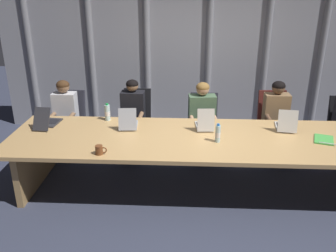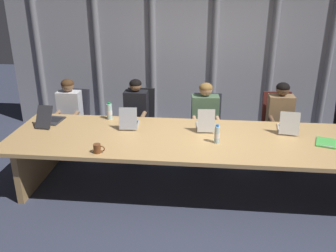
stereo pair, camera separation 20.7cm
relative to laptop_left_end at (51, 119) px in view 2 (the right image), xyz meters
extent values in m
plane|color=#383D51|center=(2.15, -0.30, -0.80)|extent=(14.33, 14.33, 0.00)
cube|color=tan|center=(2.15, -0.30, -0.08)|extent=(5.05, 1.35, 0.05)
cube|color=black|center=(2.15, -0.30, -0.15)|extent=(4.29, 0.10, 0.06)
cube|color=tan|center=(-0.12, -0.30, -0.45)|extent=(0.08, 1.15, 0.69)
cube|color=#9999A0|center=(2.15, 1.89, 0.71)|extent=(7.16, 0.10, 3.01)
cylinder|color=gray|center=(-0.92, 1.84, 0.71)|extent=(0.12, 0.12, 2.95)
cylinder|color=gray|center=(0.18, 1.84, 0.71)|extent=(0.12, 0.12, 2.95)
cylinder|color=gray|center=(1.17, 1.84, 0.71)|extent=(0.12, 0.12, 2.95)
cylinder|color=gray|center=(2.25, 1.84, 0.71)|extent=(0.12, 0.12, 2.95)
cylinder|color=gray|center=(3.24, 1.84, 0.71)|extent=(0.12, 0.12, 2.95)
cylinder|color=gray|center=(4.18, 1.84, 0.71)|extent=(0.12, 0.12, 2.95)
cube|color=#2D2D33|center=(0.01, 0.08, -0.05)|extent=(0.25, 0.35, 0.02)
cube|color=black|center=(0.01, 0.10, -0.04)|extent=(0.20, 0.20, 0.00)
cube|color=#2D2D33|center=(-0.02, -0.16, 0.10)|extent=(0.23, 0.18, 0.28)
cube|color=black|center=(-0.01, -0.16, 0.10)|extent=(0.21, 0.16, 0.25)
cube|color=#A8ADB7|center=(1.10, 0.06, -0.05)|extent=(0.26, 0.33, 0.02)
cube|color=black|center=(1.10, 0.08, -0.04)|extent=(0.21, 0.19, 0.00)
cube|color=#A8ADB7|center=(1.12, -0.13, 0.10)|extent=(0.24, 0.10, 0.29)
cube|color=black|center=(1.12, -0.13, 0.10)|extent=(0.22, 0.08, 0.26)
cube|color=beige|center=(2.13, 0.07, -0.05)|extent=(0.25, 0.33, 0.02)
cube|color=black|center=(2.13, 0.10, -0.04)|extent=(0.20, 0.19, 0.00)
cube|color=beige|center=(2.14, -0.12, 0.11)|extent=(0.23, 0.09, 0.29)
cube|color=black|center=(2.14, -0.11, 0.11)|extent=(0.20, 0.08, 0.26)
cube|color=beige|center=(3.22, 0.10, -0.05)|extent=(0.28, 0.34, 0.02)
cube|color=black|center=(3.23, 0.13, -0.04)|extent=(0.23, 0.20, 0.00)
cube|color=beige|center=(3.20, -0.09, 0.10)|extent=(0.26, 0.12, 0.28)
cube|color=black|center=(3.20, -0.08, 0.10)|extent=(0.23, 0.10, 0.25)
cube|color=#2D2D38|center=(0.00, 0.79, -0.37)|extent=(0.51, 0.51, 0.08)
cube|color=#2D2D38|center=(0.02, 1.01, -0.09)|extent=(0.44, 0.15, 0.48)
cylinder|color=#262628|center=(0.00, 0.79, -0.58)|extent=(0.05, 0.05, 0.35)
cylinder|color=black|center=(0.00, 0.79, -0.78)|extent=(0.60, 0.60, 0.04)
cube|color=black|center=(1.09, 0.79, -0.37)|extent=(0.49, 0.49, 0.08)
cube|color=black|center=(1.10, 1.01, -0.07)|extent=(0.43, 0.13, 0.52)
cylinder|color=#262628|center=(1.09, 0.79, -0.58)|extent=(0.05, 0.05, 0.35)
cylinder|color=black|center=(1.09, 0.79, -0.78)|extent=(0.60, 0.60, 0.04)
cube|color=#2D2D38|center=(2.16, 0.79, -0.37)|extent=(0.49, 0.49, 0.08)
cube|color=#2D2D38|center=(2.17, 1.01, -0.10)|extent=(0.43, 0.12, 0.47)
cylinder|color=#262628|center=(2.16, 0.79, -0.58)|extent=(0.05, 0.05, 0.35)
cylinder|color=black|center=(2.16, 0.79, -0.78)|extent=(0.60, 0.60, 0.04)
cube|color=#511E19|center=(3.25, 0.79, -0.37)|extent=(0.51, 0.51, 0.08)
cube|color=#511E19|center=(3.24, 1.01, -0.07)|extent=(0.44, 0.15, 0.52)
cylinder|color=#262628|center=(3.25, 0.79, -0.58)|extent=(0.05, 0.05, 0.35)
cylinder|color=black|center=(3.25, 0.79, -0.78)|extent=(0.60, 0.60, 0.04)
cube|color=silver|center=(-0.01, 0.77, -0.08)|extent=(0.36, 0.23, 0.50)
sphere|color=#8C6647|center=(-0.01, 0.77, 0.28)|extent=(0.20, 0.20, 0.20)
ellipsoid|color=#472D19|center=(-0.01, 0.77, 0.30)|extent=(0.20, 0.20, 0.15)
cylinder|color=silver|center=(0.13, 0.77, -0.01)|extent=(0.07, 0.14, 0.27)
cylinder|color=#8C6647|center=(0.14, 0.56, -0.13)|extent=(0.07, 0.30, 0.06)
cylinder|color=silver|center=(-0.16, 0.77, -0.01)|extent=(0.07, 0.14, 0.27)
cylinder|color=#8C6647|center=(-0.16, 0.56, -0.13)|extent=(0.07, 0.30, 0.06)
cylinder|color=#262833|center=(0.09, 0.57, -0.36)|extent=(0.14, 0.40, 0.13)
cylinder|color=#262833|center=(0.09, 0.39, -0.57)|extent=(0.11, 0.11, 0.45)
cylinder|color=#262833|center=(-0.11, 0.57, -0.36)|extent=(0.14, 0.40, 0.13)
cylinder|color=#262833|center=(-0.11, 0.39, -0.57)|extent=(0.11, 0.11, 0.45)
cube|color=black|center=(1.06, 0.77, -0.06)|extent=(0.36, 0.23, 0.54)
sphere|color=#8C6647|center=(1.06, 0.77, 0.31)|extent=(0.19, 0.19, 0.19)
ellipsoid|color=black|center=(1.06, 0.77, 0.33)|extent=(0.19, 0.19, 0.14)
cylinder|color=black|center=(1.21, 0.77, 0.02)|extent=(0.07, 0.14, 0.27)
cylinder|color=#8C6647|center=(1.20, 0.56, -0.10)|extent=(0.07, 0.30, 0.06)
cylinder|color=black|center=(0.91, 0.77, 0.02)|extent=(0.07, 0.14, 0.27)
cylinder|color=#8C6647|center=(0.91, 0.56, -0.10)|extent=(0.07, 0.30, 0.06)
cylinder|color=#262833|center=(1.16, 0.57, -0.36)|extent=(0.14, 0.40, 0.13)
cylinder|color=#262833|center=(1.15, 0.39, -0.57)|extent=(0.11, 0.11, 0.45)
cylinder|color=#262833|center=(0.96, 0.57, -0.36)|extent=(0.14, 0.40, 0.13)
cylinder|color=#262833|center=(0.95, 0.39, -0.57)|extent=(0.11, 0.11, 0.45)
cube|color=#4C6B4C|center=(2.13, 0.77, -0.08)|extent=(0.43, 0.26, 0.50)
sphere|color=tan|center=(2.13, 0.77, 0.27)|extent=(0.20, 0.20, 0.20)
ellipsoid|color=olive|center=(2.13, 0.77, 0.30)|extent=(0.20, 0.20, 0.15)
cylinder|color=#4C6B4C|center=(2.30, 0.78, -0.02)|extent=(0.08, 0.14, 0.27)
cylinder|color=tan|center=(2.32, 0.58, -0.14)|extent=(0.09, 0.30, 0.06)
cylinder|color=#4C6B4C|center=(1.95, 0.75, -0.02)|extent=(0.08, 0.14, 0.27)
cylinder|color=tan|center=(1.97, 0.54, -0.14)|extent=(0.09, 0.30, 0.06)
cylinder|color=#262833|center=(2.24, 0.58, -0.36)|extent=(0.16, 0.41, 0.13)
cylinder|color=#262833|center=(2.26, 0.40, -0.57)|extent=(0.11, 0.11, 0.45)
cylinder|color=#262833|center=(2.05, 0.56, -0.36)|extent=(0.16, 0.41, 0.13)
cylinder|color=#262833|center=(2.06, 0.38, -0.57)|extent=(0.11, 0.11, 0.45)
cube|color=olive|center=(3.25, 0.77, -0.06)|extent=(0.37, 0.22, 0.53)
sphere|color=brown|center=(3.25, 0.77, 0.31)|extent=(0.20, 0.20, 0.20)
ellipsoid|color=black|center=(3.25, 0.77, 0.33)|extent=(0.20, 0.20, 0.15)
cylinder|color=olive|center=(3.41, 0.77, 0.02)|extent=(0.07, 0.14, 0.27)
cylinder|color=brown|center=(3.41, 0.56, -0.10)|extent=(0.07, 0.30, 0.06)
cylinder|color=olive|center=(3.10, 0.77, 0.02)|extent=(0.07, 0.14, 0.27)
cylinder|color=brown|center=(3.10, 0.56, -0.10)|extent=(0.07, 0.30, 0.06)
cylinder|color=#262833|center=(3.35, 0.57, -0.36)|extent=(0.13, 0.40, 0.13)
cylinder|color=#262833|center=(3.36, 0.39, -0.57)|extent=(0.11, 0.11, 0.45)
cylinder|color=#262833|center=(3.15, 0.57, -0.36)|extent=(0.13, 0.40, 0.13)
cylinder|color=#262833|center=(3.16, 0.39, -0.57)|extent=(0.11, 0.11, 0.45)
cylinder|color=silver|center=(0.77, 0.24, 0.06)|extent=(0.08, 0.08, 0.22)
cylinder|color=white|center=(0.77, 0.24, 0.04)|extent=(0.08, 0.08, 0.07)
cylinder|color=green|center=(0.77, 0.24, 0.18)|extent=(0.04, 0.04, 0.02)
cylinder|color=silver|center=(2.27, -0.43, 0.05)|extent=(0.06, 0.06, 0.22)
cylinder|color=white|center=(2.27, -0.43, 0.04)|extent=(0.06, 0.06, 0.06)
cylinder|color=blue|center=(2.27, -0.43, 0.17)|extent=(0.03, 0.03, 0.02)
cylinder|color=brown|center=(0.90, -0.84, 0.00)|extent=(0.09, 0.09, 0.11)
torus|color=brown|center=(0.95, -0.84, 0.00)|extent=(0.07, 0.01, 0.07)
cube|color=#4CB74C|center=(3.60, -0.31, -0.05)|extent=(0.30, 0.35, 0.02)
cylinder|color=silver|center=(3.60, -0.45, -0.04)|extent=(0.20, 0.08, 0.01)
camera|label=1|loc=(1.88, -4.51, 1.78)|focal=38.70mm
camera|label=2|loc=(2.08, -4.50, 1.78)|focal=38.70mm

